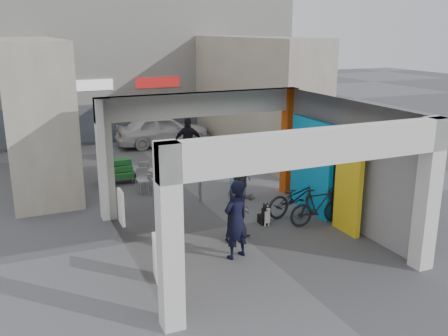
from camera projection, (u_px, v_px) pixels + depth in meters
name	position (u px, v px, depth m)	size (l,w,h in m)	color
ground	(231.00, 226.00, 13.93)	(90.00, 90.00, 0.00)	#5A5B60
arcade_canopy	(263.00, 151.00, 12.80)	(6.40, 6.45, 6.40)	silver
far_building	(117.00, 56.00, 25.21)	(18.00, 4.08, 8.00)	silver
plaza_bldg_left	(34.00, 109.00, 18.14)	(2.00, 9.00, 5.00)	#B2AB93
plaza_bldg_right	(254.00, 96.00, 21.61)	(2.00, 9.00, 5.00)	#B2AB93
bollard_left	(154.00, 192.00, 15.53)	(0.09, 0.09, 0.82)	#999CA2
bollard_center	(200.00, 187.00, 15.74)	(0.09, 0.09, 0.99)	#999CA2
bollard_right	(243.00, 182.00, 16.49)	(0.09, 0.09, 0.89)	#999CA2
advert_board_near	(156.00, 258.00, 10.87)	(0.16, 0.56, 1.00)	white
advert_board_far	(121.00, 207.00, 13.96)	(0.11, 0.55, 1.00)	white
cafe_set	(153.00, 180.00, 17.21)	(1.41, 1.14, 0.85)	#B5B4BA
produce_stand	(118.00, 174.00, 17.74)	(1.25, 0.68, 0.82)	black
crate_stack	(176.00, 154.00, 20.87)	(0.49, 0.41, 0.56)	#185420
border_collie	(265.00, 216.00, 13.98)	(0.25, 0.48, 0.67)	black
man_with_dog	(236.00, 219.00, 11.79)	(0.71, 0.46, 1.94)	black
man_back_turned	(242.00, 204.00, 12.83)	(0.95, 0.74, 1.95)	#363638
man_elderly	(238.00, 172.00, 16.13)	(0.84, 0.54, 1.71)	#6397C1
man_crates	(188.00, 142.00, 19.86)	(1.14, 0.47, 1.95)	black
bicycle_front	(297.00, 197.00, 14.68)	(0.72, 2.07, 1.09)	black
bicycle_rear	(318.00, 206.00, 13.93)	(0.50, 1.77, 1.07)	black
white_van	(163.00, 130.00, 23.41)	(1.75, 4.35, 1.48)	silver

